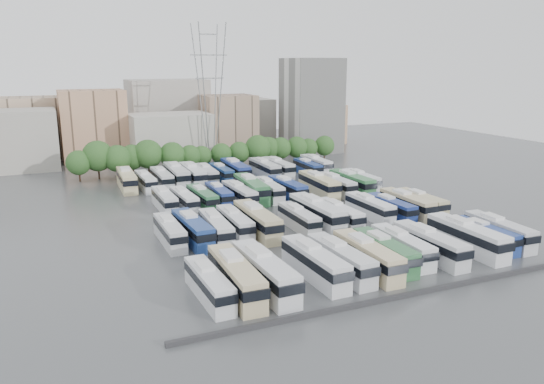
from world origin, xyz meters
name	(u,v)px	position (x,y,z in m)	size (l,w,h in m)	color
ground	(290,217)	(0.00, 0.00, 0.00)	(220.00, 220.00, 0.00)	#424447
parapet	(419,292)	(0.00, -33.00, 0.25)	(56.00, 0.50, 0.50)	#2D2D30
tree_line	(202,153)	(-2.80, 42.10, 4.39)	(65.09, 8.02, 8.46)	black
city_buildings	(155,125)	(-7.46, 71.86, 7.87)	(102.00, 35.00, 20.00)	#9E998E
apartment_tower	(311,106)	(34.00, 58.00, 13.00)	(14.00, 14.00, 26.00)	silver
electricity_pylon	(210,88)	(2.00, 50.00, 18.66)	(9.00, 6.91, 33.83)	slate
bus_r0_s0	(209,284)	(-21.43, -24.89, 1.72)	(2.66, 11.19, 3.49)	silver
bus_r0_s1	(236,276)	(-18.33, -24.72, 2.02)	(3.23, 13.21, 4.12)	#C9B78A
bus_r0_s2	(264,272)	(-15.00, -24.88, 2.08)	(3.25, 13.54, 4.23)	silver
bus_r0_s4	(315,262)	(-8.40, -24.35, 1.94)	(3.02, 12.65, 3.95)	silver
bus_r0_s5	(340,259)	(-4.97, -24.41, 1.89)	(3.02, 12.32, 3.84)	silver
bus_r0_s6	(367,256)	(-1.49, -24.85, 1.94)	(2.98, 12.63, 3.95)	beige
bus_r0_s7	(384,251)	(1.62, -24.03, 1.80)	(2.82, 11.75, 3.67)	#2D6A3B
bus_r0_s8	(402,246)	(4.88, -23.30, 1.77)	(2.96, 11.60, 3.61)	silver
bus_r0_s9	(429,244)	(8.35, -24.41, 1.91)	(2.92, 12.47, 3.90)	silver
bus_r0_s11	(467,236)	(14.71, -24.27, 2.03)	(2.88, 13.21, 4.14)	white
bus_r0_s12	(484,235)	(18.28, -23.81, 1.67)	(2.63, 10.91, 3.40)	navy
bus_r0_s13	(499,231)	(21.19, -23.56, 1.82)	(3.10, 11.92, 3.71)	silver
bus_r1_s0	(170,232)	(-21.21, -5.38, 1.73)	(2.45, 11.23, 3.52)	silver
bus_r1_s1	(192,229)	(-18.13, -5.93, 1.91)	(3.26, 12.51, 3.89)	navy
bus_r1_s2	(216,228)	(-14.81, -6.40, 1.80)	(3.15, 11.80, 3.67)	silver
bus_r1_s3	(235,223)	(-11.44, -5.03, 1.75)	(2.71, 11.44, 3.57)	silver
bus_r1_s4	(257,220)	(-8.36, -6.12, 2.05)	(3.01, 13.32, 4.17)	tan
bus_r1_s6	(299,218)	(-1.67, -6.55, 1.69)	(2.51, 10.98, 3.44)	silver
bus_r1_s7	(317,212)	(1.72, -6.05, 2.11)	(3.31, 13.75, 4.29)	silver
bus_r1_s8	(338,214)	(4.82, -7.29, 1.77)	(2.75, 11.56, 3.61)	silver
bus_r1_s10	(370,207)	(11.70, -5.65, 1.76)	(2.60, 11.43, 3.58)	white
bus_r1_s11	(391,207)	(14.97, -6.95, 1.68)	(2.65, 10.97, 3.43)	navy
bus_r1_s12	(407,204)	(18.35, -6.68, 1.88)	(2.75, 12.22, 3.83)	#C7B588
bus_r1_s13	(421,202)	(21.51, -6.43, 1.73)	(2.64, 11.29, 3.53)	tan
bus_r2_s1	(165,200)	(-18.02, 12.60, 1.72)	(2.46, 11.16, 3.50)	silver
bus_r2_s2	(184,200)	(-14.85, 11.54, 1.67)	(2.83, 10.96, 3.41)	silver
bus_r2_s3	(202,198)	(-11.59, 11.59, 1.71)	(2.97, 11.22, 3.49)	#2E6C41
bus_r2_s4	(219,194)	(-8.18, 12.65, 1.68)	(2.61, 10.96, 3.42)	navy
bus_r2_s5	(239,194)	(-4.87, 11.06, 1.81)	(3.01, 11.83, 3.68)	silver
bus_r2_s6	(251,188)	(-1.71, 13.36, 2.07)	(3.62, 13.58, 4.22)	#31733F
bus_r2_s7	(269,189)	(1.54, 12.67, 1.73)	(2.98, 11.35, 3.53)	silver
bus_r2_s8	(287,188)	(4.97, 11.76, 1.82)	(3.15, 11.93, 3.71)	navy
bus_r2_s10	(319,184)	(11.47, 11.36, 2.03)	(3.36, 13.26, 4.13)	beige
bus_r2_s11	(336,185)	(14.77, 10.70, 1.83)	(2.75, 11.91, 3.73)	silver
bus_r2_s12	(352,182)	(18.35, 10.65, 1.97)	(3.22, 12.85, 4.00)	#31733F
bus_r2_s13	(361,180)	(21.66, 12.54, 1.75)	(2.48, 11.36, 3.56)	silver
bus_r3_s0	(127,179)	(-21.66, 30.89, 1.98)	(3.18, 12.94, 4.04)	beige
bus_r3_s1	(146,181)	(-18.23, 29.12, 1.69)	(2.72, 11.03, 3.44)	silver
bus_r3_s2	(162,178)	(-14.76, 30.01, 1.82)	(2.65, 11.86, 3.72)	silver
bus_r3_s3	(176,175)	(-11.52, 30.90, 2.09)	(3.21, 13.62, 4.26)	silver
bus_r3_s4	(193,174)	(-8.24, 30.36, 2.03)	(3.00, 13.19, 4.13)	white
bus_r3_s5	(207,174)	(-5.10, 30.63, 1.78)	(2.92, 11.65, 3.63)	silver
bus_r3_s6	(221,173)	(-1.70, 30.98, 1.69)	(2.54, 10.98, 3.43)	navy
bus_r3_s7	(235,170)	(1.58, 31.24, 2.05)	(3.21, 13.36, 4.17)	navy
bus_r3_s9	(265,168)	(8.18, 30.49, 1.94)	(2.79, 12.58, 3.95)	silver
bus_r3_s10	(278,167)	(11.63, 30.88, 1.90)	(3.00, 12.39, 3.87)	silver
bus_r3_s12	(308,167)	(18.17, 29.03, 1.67)	(2.51, 10.85, 3.39)	navy
bus_r3_s13	(316,164)	(21.43, 31.17, 1.82)	(2.60, 11.85, 3.72)	white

